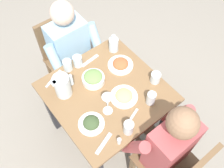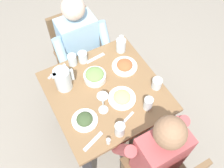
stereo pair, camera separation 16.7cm
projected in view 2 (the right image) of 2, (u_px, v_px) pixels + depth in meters
The scene contains 22 objects.
ground_plane at pixel (107, 130), 2.51m from camera, with size 8.00×8.00×0.00m, color gray.
dining_table at pixel (106, 100), 2.01m from camera, with size 0.83×0.83×0.74m.
chair_far at pixel (76, 49), 2.46m from camera, with size 0.40×0.40×0.87m.
diner_near at pixel (151, 146), 1.76m from camera, with size 0.48×0.53×1.17m.
diner_far at pixel (84, 53), 2.24m from camera, with size 0.48×0.53×1.17m.
water_pitcher at pixel (63, 79), 1.84m from camera, with size 0.16×0.12×0.19m.
salad_bowl at pixel (95, 76), 1.92m from camera, with size 0.17×0.17×0.09m.
plate_dolmas at pixel (85, 120), 1.74m from camera, with size 0.18×0.18×0.06m.
plate_fries at pixel (122, 97), 1.84m from camera, with size 0.21×0.21×0.05m.
plate_rice_curry at pixel (125, 65), 2.00m from camera, with size 0.20×0.20×0.06m.
water_glass_near_left at pixel (120, 130), 1.66m from camera, with size 0.07×0.07×0.11m, color silver.
water_glass_by_pitcher at pixel (72, 60), 2.00m from camera, with size 0.07×0.07×0.10m, color silver.
water_glass_far_left at pixel (148, 104), 1.77m from camera, with size 0.06×0.06×0.11m, color silver.
water_glass_far_right at pixel (157, 84), 1.88m from camera, with size 0.07×0.07×0.09m, color silver.
water_glass_center at pixel (83, 57), 2.02m from camera, with size 0.07×0.07×0.10m, color silver.
wine_glass at pixel (103, 100), 1.69m from camera, with size 0.08×0.08×0.20m.
oil_carafe at pixel (121, 46), 2.07m from camera, with size 0.08×0.08×0.16m.
salt_shaker at pixel (108, 141), 1.64m from camera, with size 0.03×0.03×0.05m.
fork_near at pixel (95, 58), 2.07m from camera, with size 0.17×0.03×0.01m, color silver.
knife_near at pixel (57, 71), 1.99m from camera, with size 0.18×0.02×0.01m, color silver.
fork_far at pixel (93, 141), 1.67m from camera, with size 0.17×0.03×0.01m, color silver.
knife_far at pixel (125, 121), 1.75m from camera, with size 0.18×0.02×0.01m, color silver.
Camera 2 is at (-0.45, -0.91, 2.34)m, focal length 40.34 mm.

